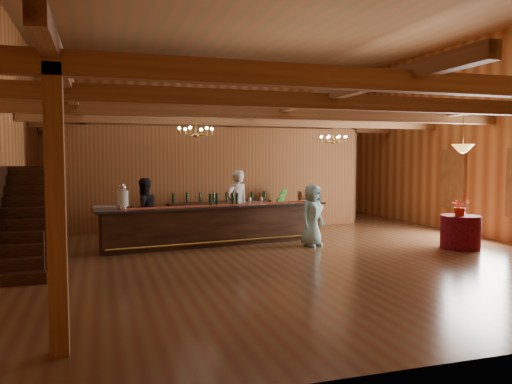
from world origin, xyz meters
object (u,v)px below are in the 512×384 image
object	(u,v)px
pendant_lamp	(463,148)
bartender	(237,204)
floor_plant	(278,208)
chandelier_right	(333,139)
backbar_shelf	(220,217)
chandelier_left	(196,131)
beverage_dispenser	(123,197)
round_table	(460,232)
guest	(312,215)
tasting_bar	(217,225)
staff_second	(143,211)
raffle_drum	(304,196)

from	to	relation	value
pendant_lamp	bartender	distance (m)	5.82
floor_plant	chandelier_right	bearing A→B (deg)	-34.84
backbar_shelf	chandelier_left	size ratio (longest dim) A/B	3.94
beverage_dispenser	pendant_lamp	size ratio (longest dim) A/B	0.67
round_table	beverage_dispenser	bearing A→B (deg)	165.48
bartender	guest	bearing A→B (deg)	109.41
chandelier_left	backbar_shelf	bearing A→B (deg)	66.09
guest	tasting_bar	bearing A→B (deg)	129.64
bartender	floor_plant	bearing A→B (deg)	-162.11
tasting_bar	backbar_shelf	bearing A→B (deg)	67.72
bartender	staff_second	bearing A→B (deg)	-18.90
chandelier_right	staff_second	xyz separation A→B (m)	(-5.52, -0.51, -1.90)
beverage_dispenser	bartender	bearing A→B (deg)	19.58
raffle_drum	chandelier_left	world-z (taller)	chandelier_left
bartender	guest	xyz separation A→B (m)	(1.46, -1.69, -0.16)
round_table	bartender	xyz separation A→B (m)	(-4.71, 3.08, 0.52)
raffle_drum	staff_second	distance (m)	4.23
floor_plant	staff_second	bearing A→B (deg)	-160.53
pendant_lamp	round_table	bearing A→B (deg)	0.00
chandelier_left	guest	size ratio (longest dim) A/B	0.52
raffle_drum	chandelier_left	xyz separation A→B (m)	(-3.09, -0.84, 1.64)
chandelier_right	guest	bearing A→B (deg)	-127.05
raffle_drum	backbar_shelf	distance (m)	2.77
beverage_dispenser	bartender	distance (m)	3.23
backbar_shelf	round_table	bearing A→B (deg)	-51.66
beverage_dispenser	backbar_shelf	distance (m)	3.85
chandelier_right	backbar_shelf	bearing A→B (deg)	163.56
tasting_bar	beverage_dispenser	distance (m)	2.43
tasting_bar	raffle_drum	distance (m)	2.55
beverage_dispenser	chandelier_left	world-z (taller)	chandelier_left
floor_plant	chandelier_left	bearing A→B (deg)	-137.55
pendant_lamp	beverage_dispenser	bearing A→B (deg)	165.48
tasting_bar	round_table	xyz separation A→B (m)	(5.45, -2.25, -0.10)
round_table	pendant_lamp	bearing A→B (deg)	0.00
backbar_shelf	bartender	world-z (taller)	bartender
bartender	chandelier_right	bearing A→B (deg)	166.16
round_table	guest	xyz separation A→B (m)	(-3.25, 1.39, 0.37)
pendant_lamp	staff_second	bearing A→B (deg)	157.54
bartender	floor_plant	xyz separation A→B (m)	(1.66, 1.36, -0.29)
backbar_shelf	round_table	xyz separation A→B (m)	(4.86, -4.42, -0.04)
raffle_drum	round_table	distance (m)	3.99
chandelier_left	pendant_lamp	size ratio (longest dim) A/B	0.89
chandelier_left	chandelier_right	bearing A→B (deg)	22.40
pendant_lamp	guest	bearing A→B (deg)	156.90
tasting_bar	raffle_drum	bearing A→B (deg)	-1.06
staff_second	beverage_dispenser	bearing A→B (deg)	36.13
staff_second	pendant_lamp	bearing A→B (deg)	132.98
bartender	staff_second	xyz separation A→B (m)	(-2.48, -0.11, -0.09)
beverage_dispenser	guest	distance (m)	4.56
tasting_bar	chandelier_right	xyz separation A→B (m)	(3.78, 1.24, 2.23)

